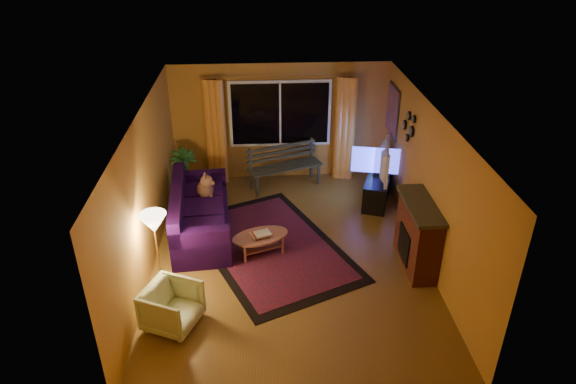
{
  "coord_description": "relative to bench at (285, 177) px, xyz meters",
  "views": [
    {
      "loc": [
        -0.46,
        -7.14,
        5.12
      ],
      "look_at": [
        0.0,
        0.3,
        1.05
      ],
      "focal_mm": 32.0,
      "sensor_mm": 36.0,
      "label": 1
    }
  ],
  "objects": [
    {
      "name": "potted_plant",
      "position": [
        -2.07,
        -0.18,
        0.25
      ],
      "size": [
        0.7,
        0.7,
        0.97
      ],
      "primitive_type": "imported",
      "rotation": [
        0.0,
        0.0,
        0.37
      ],
      "color": "#235B1E",
      "rests_on": "ground"
    },
    {
      "name": "television",
      "position": [
        1.83,
        -0.68,
        0.65
      ],
      "size": [
        0.4,
        1.16,
        0.67
      ],
      "primitive_type": "imported",
      "rotation": [
        0.0,
        0.0,
        1.35
      ],
      "color": "black",
      "rests_on": "tv_console"
    },
    {
      "name": "curtain_left",
      "position": [
        -1.42,
        0.41,
        0.89
      ],
      "size": [
        0.36,
        0.36,
        2.24
      ],
      "primitive_type": "cylinder",
      "color": "orange",
      "rests_on": "ground"
    },
    {
      "name": "wall_back",
      "position": [
        -0.07,
        0.54,
        1.02
      ],
      "size": [
        4.5,
        0.02,
        2.5
      ],
      "primitive_type": "cube",
      "color": "#C18231",
      "rests_on": "ground"
    },
    {
      "name": "dog",
      "position": [
        -1.55,
        -1.2,
        0.45
      ],
      "size": [
        0.39,
        0.48,
        0.47
      ],
      "primitive_type": null,
      "rotation": [
        0.0,
        0.0,
        0.21
      ],
      "color": "#945D42",
      "rests_on": "sofa"
    },
    {
      "name": "bench",
      "position": [
        0.0,
        0.0,
        0.0
      ],
      "size": [
        1.61,
        0.97,
        0.47
      ],
      "primitive_type": "cube",
      "rotation": [
        0.0,
        0.0,
        0.36
      ],
      "color": "#2F2E21",
      "rests_on": "ground"
    },
    {
      "name": "curtain_right",
      "position": [
        1.28,
        0.41,
        0.89
      ],
      "size": [
        0.36,
        0.36,
        2.24
      ],
      "primitive_type": "cylinder",
      "color": "orange",
      "rests_on": "ground"
    },
    {
      "name": "wall_left",
      "position": [
        -2.33,
        -2.47,
        1.02
      ],
      "size": [
        0.02,
        6.0,
        2.5
      ],
      "primitive_type": "cube",
      "color": "#C18231",
      "rests_on": "ground"
    },
    {
      "name": "tv_console",
      "position": [
        1.83,
        -0.68,
        0.04
      ],
      "size": [
        0.85,
        1.38,
        0.55
      ],
      "primitive_type": "cube",
      "rotation": [
        0.0,
        0.0,
        -0.34
      ],
      "color": "black",
      "rests_on": "ground"
    },
    {
      "name": "floor",
      "position": [
        -0.07,
        -2.47,
        -0.24
      ],
      "size": [
        4.5,
        6.0,
        0.02
      ],
      "primitive_type": "cube",
      "color": "brown",
      "rests_on": "ground"
    },
    {
      "name": "window",
      "position": [
        -0.07,
        0.47,
        1.22
      ],
      "size": [
        2.0,
        0.02,
        1.3
      ],
      "primitive_type": "cube",
      "color": "black",
      "rests_on": "wall_back"
    },
    {
      "name": "rug",
      "position": [
        -0.38,
        -2.23,
        -0.22
      ],
      "size": [
        3.25,
        3.87,
        0.02
      ],
      "primitive_type": "cube",
      "rotation": [
        0.0,
        0.0,
        0.42
      ],
      "color": "maroon",
      "rests_on": "ground"
    },
    {
      "name": "mirror_cluster",
      "position": [
        2.14,
        -1.17,
        1.57
      ],
      "size": [
        0.06,
        0.6,
        0.56
      ],
      "primitive_type": null,
      "color": "black",
      "rests_on": "wall_right"
    },
    {
      "name": "curtain_rod",
      "position": [
        -0.07,
        0.43,
        2.02
      ],
      "size": [
        3.2,
        0.03,
        0.03
      ],
      "primitive_type": "cylinder",
      "rotation": [
        0.0,
        1.57,
        0.0
      ],
      "color": "#BF8C3F",
      "rests_on": "wall_back"
    },
    {
      "name": "sofa",
      "position": [
        -1.6,
        -1.71,
        0.23
      ],
      "size": [
        1.15,
        2.34,
        0.92
      ],
      "primitive_type": "cube",
      "rotation": [
        0.0,
        0.0,
        0.08
      ],
      "color": "#1B0534",
      "rests_on": "ground"
    },
    {
      "name": "painting",
      "position": [
        2.15,
        -0.02,
        1.42
      ],
      "size": [
        0.04,
        0.76,
        0.96
      ],
      "primitive_type": "cube",
      "color": "#D04E0B",
      "rests_on": "wall_right"
    },
    {
      "name": "fireplace",
      "position": [
        1.98,
        -2.87,
        0.32
      ],
      "size": [
        0.4,
        1.2,
        1.1
      ],
      "primitive_type": "cube",
      "color": "maroon",
      "rests_on": "ground"
    },
    {
      "name": "ceiling",
      "position": [
        -0.07,
        -2.47,
        2.28
      ],
      "size": [
        4.5,
        6.0,
        0.02
      ],
      "primitive_type": "cube",
      "color": "white",
      "rests_on": "ground"
    },
    {
      "name": "floor_lamp",
      "position": [
        -2.07,
        -3.29,
        0.44
      ],
      "size": [
        0.28,
        0.28,
        1.35
      ],
      "primitive_type": "cylinder",
      "rotation": [
        0.0,
        0.0,
        0.3
      ],
      "color": "#BF8C3F",
      "rests_on": "ground"
    },
    {
      "name": "wall_right",
      "position": [
        2.19,
        -2.47,
        1.02
      ],
      "size": [
        0.02,
        6.0,
        2.5
      ],
      "primitive_type": "cube",
      "color": "#C18231",
      "rests_on": "ground"
    },
    {
      "name": "armchair",
      "position": [
        -1.8,
        -4.05,
        0.12
      ],
      "size": [
        0.86,
        0.89,
        0.7
      ],
      "primitive_type": "imported",
      "rotation": [
        0.0,
        0.0,
        1.15
      ],
      "color": "#BECC96",
      "rests_on": "ground"
    },
    {
      "name": "coffee_table",
      "position": [
        -0.55,
        -2.39,
        -0.06
      ],
      "size": [
        1.25,
        1.25,
        0.36
      ],
      "primitive_type": "cylinder",
      "rotation": [
        0.0,
        0.0,
        0.34
      ],
      "color": "#A9675B",
      "rests_on": "ground"
    }
  ]
}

